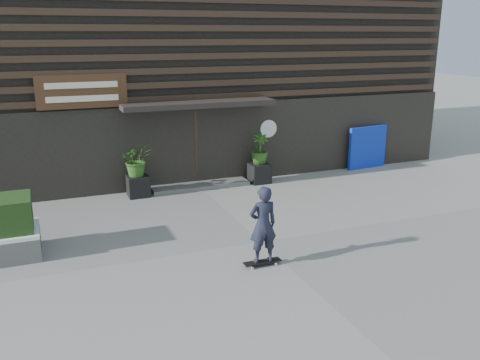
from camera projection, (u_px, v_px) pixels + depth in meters
name	position (u px, v px, depth m)	size (l,w,h in m)	color
ground	(261.00, 242.00, 11.53)	(80.00, 80.00, 0.00)	gray
entrance_step	(200.00, 185.00, 15.63)	(3.00, 0.80, 0.12)	#50504E
planter_pot_left	(138.00, 186.00, 14.71)	(0.60, 0.60, 0.60)	black
bamboo_left	(137.00, 160.00, 14.50)	(0.86, 0.75, 0.96)	#2D591E
planter_pot_right	(259.00, 173.00, 16.06)	(0.60, 0.60, 0.60)	black
bamboo_right	(260.00, 149.00, 15.84)	(0.54, 0.54, 0.96)	#2D591E
blue_tarp	(367.00, 147.00, 17.69)	(1.55, 0.12, 1.46)	#0D28B5
building	(155.00, 48.00, 19.34)	(18.00, 11.00, 8.00)	black
skateboarder	(263.00, 225.00, 10.12)	(0.78, 0.39, 1.67)	black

